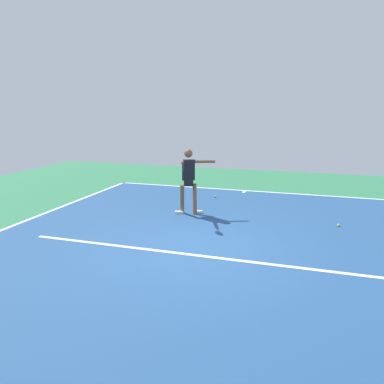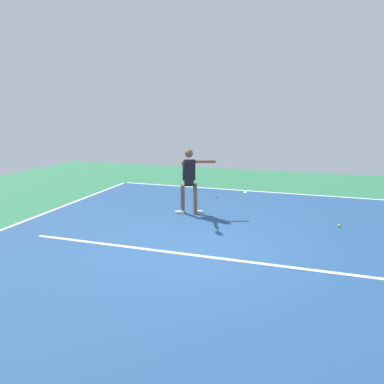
% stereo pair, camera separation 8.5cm
% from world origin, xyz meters
% --- Properties ---
extents(ground_plane, '(21.06, 21.06, 0.00)m').
position_xyz_m(ground_plane, '(0.00, 0.00, 0.00)').
color(ground_plane, '#2D754C').
extents(court_surface, '(9.63, 11.82, 0.00)m').
position_xyz_m(court_surface, '(0.00, 0.00, 0.00)').
color(court_surface, navy).
rests_on(court_surface, ground_plane).
extents(court_line_baseline_near, '(9.63, 0.10, 0.01)m').
position_xyz_m(court_line_baseline_near, '(0.00, -5.86, 0.00)').
color(court_line_baseline_near, white).
rests_on(court_line_baseline_near, ground_plane).
extents(court_line_sideline_right, '(0.10, 11.82, 0.01)m').
position_xyz_m(court_line_sideline_right, '(4.76, 0.00, 0.00)').
color(court_line_sideline_right, white).
rests_on(court_line_sideline_right, ground_plane).
extents(court_line_service, '(7.22, 0.10, 0.01)m').
position_xyz_m(court_line_service, '(0.00, 0.33, 0.00)').
color(court_line_service, white).
rests_on(court_line_service, ground_plane).
extents(court_line_centre_mark, '(0.10, 0.30, 0.01)m').
position_xyz_m(court_line_centre_mark, '(0.00, -5.66, 0.00)').
color(court_line_centre_mark, white).
rests_on(court_line_centre_mark, ground_plane).
extents(tennis_player, '(1.05, 1.34, 1.78)m').
position_xyz_m(tennis_player, '(0.97, -2.46, 1.02)').
color(tennis_player, brown).
rests_on(tennis_player, ground_plane).
extents(tennis_ball_near_player, '(0.07, 0.07, 0.07)m').
position_xyz_m(tennis_ball_near_player, '(-2.87, -2.48, 0.03)').
color(tennis_ball_near_player, '#C6E53D').
rests_on(tennis_ball_near_player, ground_plane).
extents(tennis_ball_near_service_line, '(0.07, 0.07, 0.07)m').
position_xyz_m(tennis_ball_near_service_line, '(0.76, -4.53, 0.03)').
color(tennis_ball_near_service_line, yellow).
rests_on(tennis_ball_near_service_line, ground_plane).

